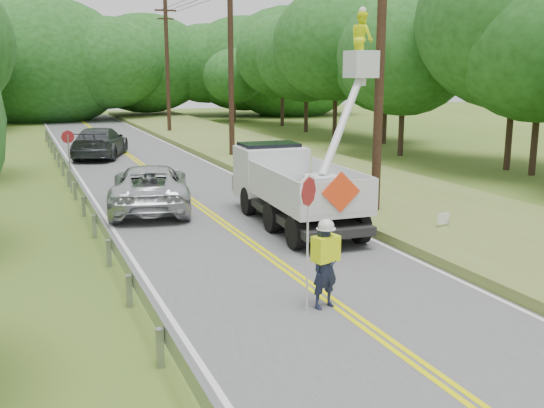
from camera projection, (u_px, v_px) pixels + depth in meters
name	position (u px, v px, depth m)	size (l,w,h in m)	color
ground	(399.00, 351.00, 11.25)	(140.00, 140.00, 0.00)	#3E5D1E
road	(192.00, 201.00, 23.91)	(7.20, 96.00, 0.03)	#4F4F52
guardrail	(80.00, 191.00, 23.12)	(0.18, 48.00, 0.77)	gray
utility_poles	(282.00, 62.00, 27.38)	(1.60, 43.30, 10.00)	black
tall_grass_verge	(355.00, 185.00, 26.52)	(7.00, 96.00, 0.30)	#5F6E2A
treeline_right	(408.00, 48.00, 36.79)	(10.94, 54.09, 11.47)	#332319
treeline_horizon	(93.00, 63.00, 61.43)	(57.15, 15.62, 12.55)	#1A4213
flagger	(325.00, 261.00, 13.03)	(1.11, 0.57, 2.90)	#191E33
bucket_truck	(291.00, 174.00, 20.77)	(3.98, 6.96, 6.70)	black
suv_silver	(150.00, 187.00, 22.37)	(2.67, 5.79, 1.61)	silver
suv_darkgrey	(100.00, 142.00, 35.55)	(2.39, 5.88, 1.71)	#373B3E
stop_sign_permanent	(69.00, 151.00, 25.20)	(0.53, 0.16, 2.56)	gray
yard_sign	(443.00, 220.00, 18.88)	(0.48, 0.13, 0.71)	white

